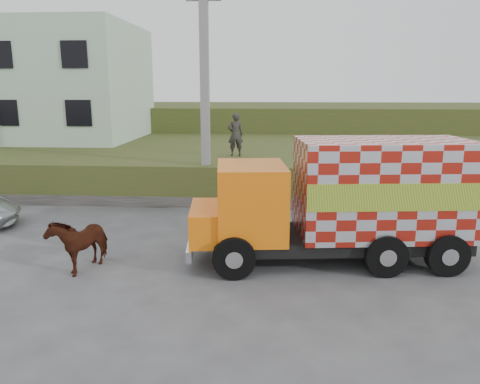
# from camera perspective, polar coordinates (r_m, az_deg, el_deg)

# --- Properties ---
(ground) EXTENTS (120.00, 120.00, 0.00)m
(ground) POSITION_cam_1_polar(r_m,az_deg,el_deg) (13.03, -2.52, -6.55)
(ground) COLOR #474749
(ground) RESTS_ON ground
(embankment) EXTENTS (40.00, 12.00, 1.50)m
(embankment) POSITION_cam_1_polar(r_m,az_deg,el_deg) (22.54, 0.32, 3.69)
(embankment) COLOR #314C19
(embankment) RESTS_ON ground
(embankment_far) EXTENTS (40.00, 12.00, 3.00)m
(embankment_far) POSITION_cam_1_polar(r_m,az_deg,el_deg) (34.35, 1.62, 8.08)
(embankment_far) COLOR #314C19
(embankment_far) RESTS_ON ground
(retaining_strip) EXTENTS (16.00, 0.50, 0.40)m
(retaining_strip) POSITION_cam_1_polar(r_m,az_deg,el_deg) (17.26, -7.57, -1.11)
(retaining_strip) COLOR #595651
(retaining_strip) RESTS_ON ground
(building) EXTENTS (10.00, 8.00, 6.00)m
(building) POSITION_cam_1_polar(r_m,az_deg,el_deg) (28.10, -22.79, 12.20)
(building) COLOR #AAC2A6
(building) RESTS_ON embankment
(utility_pole) EXTENTS (1.20, 0.30, 8.00)m
(utility_pole) POSITION_cam_1_polar(r_m,az_deg,el_deg) (16.98, -4.30, 11.96)
(utility_pole) COLOR gray
(utility_pole) RESTS_ON ground
(cargo_truck) EXTENTS (7.04, 3.00, 3.05)m
(cargo_truck) POSITION_cam_1_polar(r_m,az_deg,el_deg) (11.79, 12.67, -0.95)
(cargo_truck) COLOR black
(cargo_truck) RESTS_ON ground
(cow) EXTENTS (1.16, 1.73, 1.34)m
(cow) POSITION_cam_1_polar(r_m,az_deg,el_deg) (11.90, -18.95, -5.73)
(cow) COLOR #33110C
(cow) RESTS_ON ground
(pedestrian) EXTENTS (0.73, 0.57, 1.76)m
(pedestrian) POSITION_cam_1_polar(r_m,az_deg,el_deg) (19.22, -0.55, 7.02)
(pedestrian) COLOR #302C2A
(pedestrian) RESTS_ON embankment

